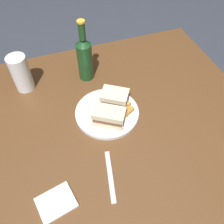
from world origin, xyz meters
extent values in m
plane|color=#333842|center=(0.00, 0.00, 0.00)|extent=(6.00, 6.00, 0.00)
cube|color=brown|center=(0.00, 0.00, 0.35)|extent=(1.12, 0.99, 0.70)
cylinder|color=white|center=(0.03, -0.04, 0.71)|extent=(0.25, 0.25, 0.01)
cube|color=beige|center=(0.04, 0.01, 0.73)|extent=(0.13, 0.12, 0.02)
cube|color=brown|center=(0.04, 0.01, 0.75)|extent=(0.13, 0.11, 0.02)
cube|color=beige|center=(0.04, 0.01, 0.77)|extent=(0.13, 0.12, 0.02)
cube|color=beige|center=(-0.02, -0.07, 0.73)|extent=(0.13, 0.12, 0.02)
cube|color=brown|center=(-0.02, -0.07, 0.75)|extent=(0.12, 0.11, 0.02)
cube|color=beige|center=(-0.02, -0.07, 0.77)|extent=(0.13, 0.12, 0.02)
cube|color=#B77F33|center=(-0.01, -0.01, 0.73)|extent=(0.03, 0.06, 0.02)
cube|color=#AD702D|center=(-0.04, -0.01, 0.72)|extent=(0.03, 0.05, 0.02)
cube|color=#B77F33|center=(-0.05, -0.01, 0.72)|extent=(0.06, 0.05, 0.02)
cube|color=gold|center=(-0.05, -0.05, 0.72)|extent=(0.03, 0.04, 0.02)
cube|color=#B77F33|center=(-0.02, -0.04, 0.72)|extent=(0.06, 0.03, 0.02)
cube|color=#B77F33|center=(0.00, 0.01, 0.73)|extent=(0.05, 0.02, 0.02)
cylinder|color=white|center=(0.31, -0.30, 0.78)|extent=(0.08, 0.08, 0.16)
cylinder|color=gold|center=(0.31, -0.30, 0.75)|extent=(0.07, 0.07, 0.11)
cylinder|color=#19421E|center=(0.05, -0.28, 0.79)|extent=(0.06, 0.06, 0.17)
cone|color=#19421E|center=(0.05, -0.28, 0.88)|extent=(0.06, 0.06, 0.02)
cylinder|color=#19421E|center=(0.05, -0.28, 0.93)|extent=(0.03, 0.03, 0.07)
cylinder|color=gold|center=(0.05, -0.28, 0.97)|extent=(0.03, 0.03, 0.01)
cube|color=white|center=(0.28, 0.24, 0.70)|extent=(0.13, 0.11, 0.01)
cube|color=silver|center=(0.10, 0.21, 0.70)|extent=(0.05, 0.18, 0.01)
camera|label=1|loc=(0.20, 0.53, 1.44)|focal=38.58mm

